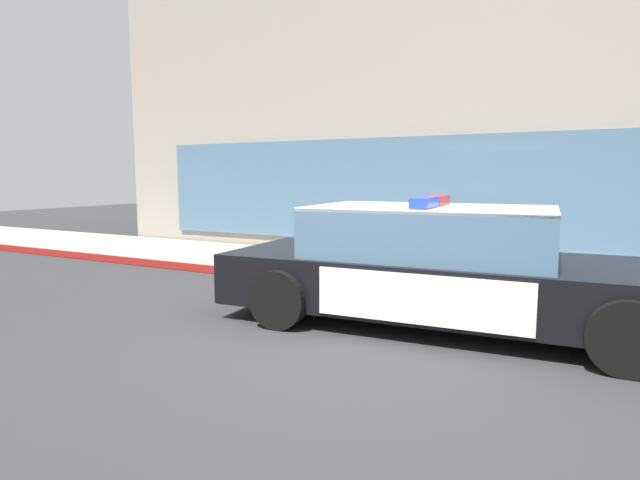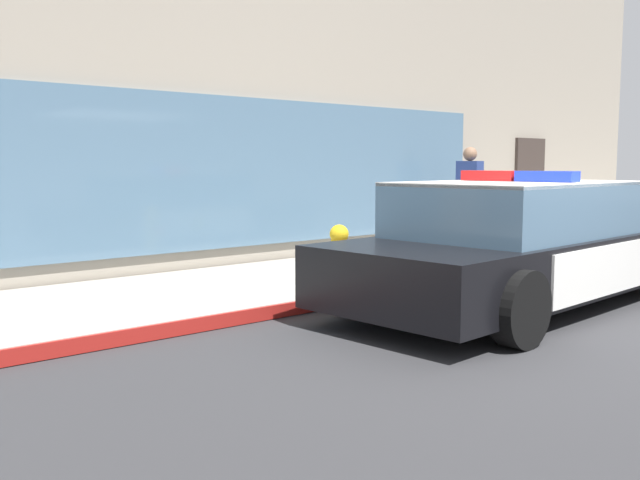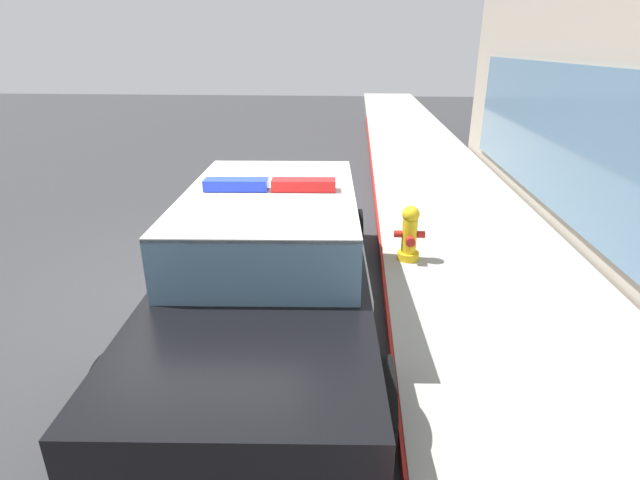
# 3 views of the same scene
# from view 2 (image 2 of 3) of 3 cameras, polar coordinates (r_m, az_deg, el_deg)

# --- Properties ---
(ground) EXTENTS (48.00, 48.00, 0.00)m
(ground) POSITION_cam_2_polar(r_m,az_deg,el_deg) (7.00, 18.77, -7.04)
(ground) COLOR #303033
(sidewalk) EXTENTS (48.00, 2.63, 0.15)m
(sidewalk) POSITION_cam_2_polar(r_m,az_deg,el_deg) (9.20, -0.16, -3.11)
(sidewalk) COLOR #A39E93
(sidewalk) RESTS_ON ground
(curb_red_paint) EXTENTS (28.80, 0.04, 0.14)m
(curb_red_paint) POSITION_cam_2_polar(r_m,az_deg,el_deg) (8.25, 5.86, -4.22)
(curb_red_paint) COLOR maroon
(curb_red_paint) RESTS_ON ground
(storefront_building) EXTENTS (19.11, 8.75, 9.28)m
(storefront_building) POSITION_cam_2_polar(r_m,az_deg,el_deg) (14.79, -11.55, 18.08)
(storefront_building) COLOR gray
(storefront_building) RESTS_ON ground
(police_cruiser) EXTENTS (5.28, 2.34, 1.49)m
(police_cruiser) POSITION_cam_2_polar(r_m,az_deg,el_deg) (8.02, 16.19, -0.37)
(police_cruiser) COLOR black
(police_cruiser) RESTS_ON ground
(fire_hydrant) EXTENTS (0.34, 0.39, 0.73)m
(fire_hydrant) POSITION_cam_2_polar(r_m,az_deg,el_deg) (8.05, 1.60, -1.38)
(fire_hydrant) COLOR gold
(fire_hydrant) RESTS_ON sidewalk
(pedestrian_on_sidewalk) EXTENTS (0.32, 0.44, 1.71)m
(pedestrian_on_sidewalk) POSITION_cam_2_polar(r_m,az_deg,el_deg) (12.39, 12.08, 3.52)
(pedestrian_on_sidewalk) COLOR #23232D
(pedestrian_on_sidewalk) RESTS_ON sidewalk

